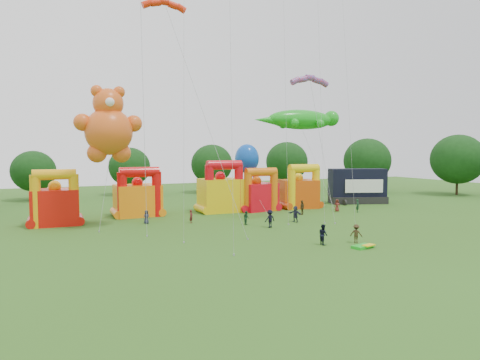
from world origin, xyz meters
name	(u,v)px	position (x,y,z in m)	size (l,w,h in m)	color
ground	(352,260)	(0.00, 0.00, 0.00)	(160.00, 160.00, 0.00)	#305919
tree_ring	(336,179)	(-1.14, 0.60, 6.26)	(120.18, 122.25, 12.07)	#352314
bouncy_castle_0	(55,204)	(-20.97, 25.87, 2.43)	(5.12, 4.15, 6.38)	red
bouncy_castle_1	(138,197)	(-11.20, 28.96, 2.41)	(5.77, 4.73, 6.37)	orange
bouncy_castle_2	(221,192)	(-0.10, 28.16, 2.69)	(5.42, 4.36, 7.12)	yellow
bouncy_castle_3	(257,194)	(5.12, 27.50, 2.30)	(5.87, 5.11, 6.06)	red
bouncy_castle_4	(299,191)	(12.00, 27.58, 2.46)	(6.05, 5.27, 6.48)	#D4480B
stage_trailer	(357,186)	(23.46, 28.71, 2.68)	(9.41, 5.88, 5.56)	black
teddy_bear_kite	(108,136)	(-15.55, 21.42, 10.04)	(7.12, 5.05, 15.45)	#E35719
gecko_kite	(307,138)	(15.57, 31.20, 10.40)	(15.28, 10.34, 15.04)	#17A219
octopus_kite	(249,169)	(4.73, 29.39, 5.75)	(3.54, 9.50, 9.46)	#0C47B5
parafoil_kites	(207,113)	(-6.57, 14.93, 12.25)	(23.46, 11.13, 32.09)	red
diamond_kites	(282,69)	(1.86, 14.73, 17.25)	(21.05, 17.32, 42.84)	red
folded_kite_bundle	(363,246)	(3.55, 2.97, 0.14)	(2.19, 1.49, 0.31)	green
spectator_0	(146,217)	(-11.37, 22.65, 0.79)	(0.77, 0.50, 1.57)	#23263A
spectator_1	(191,217)	(-6.49, 21.11, 0.76)	(0.56, 0.36, 1.52)	#56181B
spectator_2	(246,218)	(-1.02, 17.61, 0.79)	(0.76, 0.60, 1.57)	#1A4226
spectator_3	(270,219)	(0.59, 14.90, 0.97)	(1.26, 0.72, 1.95)	black
spectator_4	(302,208)	(8.73, 21.45, 0.96)	(1.13, 0.47, 1.92)	#45381B
spectator_5	(295,214)	(5.01, 16.91, 0.96)	(1.78, 0.57, 1.92)	#25263E
spectator_6	(337,205)	(14.79, 22.15, 0.84)	(0.82, 0.53, 1.68)	maroon
spectator_7	(358,206)	(16.94, 20.45, 0.90)	(0.66, 0.43, 1.80)	#153621
spectator_8	(323,234)	(1.05, 5.40, 0.93)	(0.90, 0.70, 1.86)	black
spectator_9	(356,234)	(4.27, 4.84, 0.86)	(1.11, 0.64, 1.71)	#362815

